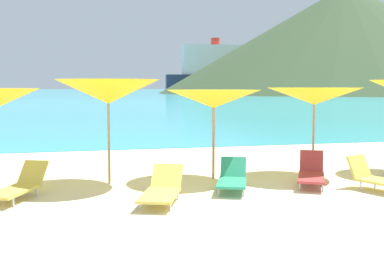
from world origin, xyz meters
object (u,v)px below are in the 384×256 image
(umbrella_4, at_px, (314,96))
(lounge_chair_1, at_px, (378,178))
(umbrella_2, at_px, (108,92))
(lounge_chair_5, at_px, (19,185))
(cruise_ship, at_px, (231,71))
(umbrella_3, at_px, (214,99))
(lounge_chair_0, at_px, (232,178))
(lounge_chair_7, at_px, (311,173))
(lounge_chair_3, at_px, (162,189))

(umbrella_4, height_order, lounge_chair_1, umbrella_4)
(umbrella_2, height_order, lounge_chair_1, umbrella_2)
(lounge_chair_5, xyz_separation_m, cruise_ship, (63.23, 179.41, 8.28))
(umbrella_4, relative_size, cruise_ship, 0.04)
(umbrella_3, relative_size, lounge_chair_5, 1.30)
(umbrella_3, xyz_separation_m, lounge_chair_0, (0.02, -1.35, -1.59))
(lounge_chair_1, distance_m, lounge_chair_7, 1.37)
(lounge_chair_3, relative_size, lounge_chair_5, 1.01)
(umbrella_4, height_order, lounge_chair_7, umbrella_4)
(umbrella_4, relative_size, lounge_chair_5, 1.47)
(umbrella_2, relative_size, lounge_chair_0, 1.59)
(umbrella_2, bearing_deg, cruise_ship, 70.99)
(umbrella_3, distance_m, lounge_chair_5, 4.59)
(umbrella_4, relative_size, lounge_chair_1, 1.68)
(umbrella_2, relative_size, lounge_chair_5, 1.37)
(umbrella_2, height_order, umbrella_4, umbrella_2)
(umbrella_3, bearing_deg, lounge_chair_0, -89.15)
(umbrella_2, relative_size, lounge_chair_3, 1.35)
(lounge_chair_1, relative_size, lounge_chair_3, 0.86)
(cruise_ship, bearing_deg, umbrella_3, -100.53)
(umbrella_3, xyz_separation_m, lounge_chair_5, (-4.18, -1.04, -1.60))
(umbrella_2, relative_size, cruise_ship, 0.04)
(umbrella_3, relative_size, lounge_chair_1, 1.48)
(umbrella_3, relative_size, lounge_chair_7, 1.38)
(lounge_chair_1, relative_size, lounge_chair_5, 0.88)
(cruise_ship, bearing_deg, umbrella_4, -99.80)
(lounge_chair_7, height_order, cruise_ship, cruise_ship)
(lounge_chair_1, xyz_separation_m, lounge_chair_5, (-7.11, 1.04, -0.02))
(lounge_chair_0, bearing_deg, lounge_chair_5, -163.28)
(umbrella_4, distance_m, cruise_ship, 187.40)
(lounge_chair_0, relative_size, lounge_chair_5, 0.86)
(umbrella_4, bearing_deg, lounge_chair_5, -172.45)
(umbrella_2, bearing_deg, umbrella_4, -1.56)
(lounge_chair_3, xyz_separation_m, lounge_chair_7, (3.44, 0.75, 0.03))
(lounge_chair_5, bearing_deg, lounge_chair_3, 2.75)
(umbrella_2, height_order, cruise_ship, cruise_ship)
(umbrella_4, bearing_deg, cruise_ship, 72.41)
(umbrella_2, bearing_deg, lounge_chair_5, -150.27)
(lounge_chair_1, height_order, lounge_chair_7, lounge_chair_7)
(lounge_chair_7, bearing_deg, lounge_chair_0, -148.47)
(umbrella_4, distance_m, lounge_chair_7, 2.04)
(lounge_chair_3, height_order, lounge_chair_5, lounge_chair_5)
(umbrella_3, height_order, lounge_chair_1, umbrella_3)
(lounge_chair_3, distance_m, lounge_chair_7, 3.52)
(lounge_chair_5, bearing_deg, umbrella_4, 29.89)
(lounge_chair_1, bearing_deg, cruise_ship, 51.59)
(lounge_chair_0, xyz_separation_m, cruise_ship, (59.03, 179.72, 8.27))
(umbrella_3, xyz_separation_m, lounge_chair_7, (1.87, -1.22, -1.59))
(lounge_chair_7, bearing_deg, umbrella_3, 174.54)
(umbrella_3, height_order, cruise_ship, cruise_ship)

